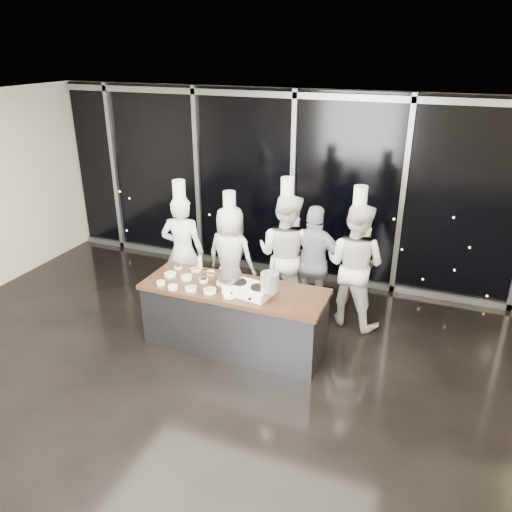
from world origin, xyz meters
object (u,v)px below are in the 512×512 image
(stock_pot, at_px, (270,282))
(chef_right, at_px, (355,264))
(guest, at_px, (314,264))
(demo_counter, at_px, (235,317))
(chef_center, at_px, (286,254))
(frying_pan, at_px, (229,277))
(chef_left, at_px, (231,256))
(chef_far_left, at_px, (183,251))
(stove, at_px, (249,289))

(stock_pot, bearing_deg, chef_right, 60.08)
(guest, distance_m, chef_right, 0.58)
(demo_counter, height_order, chef_center, chef_center)
(frying_pan, distance_m, stock_pot, 0.61)
(frying_pan, height_order, guest, guest)
(demo_counter, bearing_deg, frying_pan, -136.35)
(demo_counter, bearing_deg, guest, 56.65)
(frying_pan, bearing_deg, chef_left, 123.75)
(chef_left, bearing_deg, guest, -170.79)
(chef_far_left, distance_m, chef_right, 2.60)
(frying_pan, xyz_separation_m, chef_right, (1.39, 1.27, -0.13))
(frying_pan, height_order, chef_left, chef_left)
(stock_pot, relative_size, chef_center, 0.11)
(stove, xyz_separation_m, stock_pot, (0.30, -0.05, 0.19))
(chef_far_left, xyz_separation_m, chef_center, (1.54, 0.36, 0.04))
(stove, relative_size, chef_right, 0.31)
(guest, xyz_separation_m, chef_right, (0.58, 0.05, 0.06))
(demo_counter, distance_m, stove, 0.58)
(stock_pot, height_order, chef_far_left, chef_far_left)
(frying_pan, xyz_separation_m, chef_far_left, (-1.17, 0.86, -0.15))
(chef_right, bearing_deg, chef_left, 18.76)
(stock_pot, distance_m, chef_right, 1.61)
(frying_pan, relative_size, guest, 0.33)
(stove, bearing_deg, guest, 77.92)
(stove, distance_m, chef_right, 1.72)
(stock_pot, bearing_deg, chef_far_left, 151.22)
(frying_pan, relative_size, chef_right, 0.27)
(demo_counter, distance_m, chef_far_left, 1.54)
(guest, bearing_deg, chef_right, -174.63)
(stove, xyz_separation_m, frying_pan, (-0.29, 0.06, 0.10))
(demo_counter, xyz_separation_m, frying_pan, (-0.04, -0.04, 0.61))
(frying_pan, bearing_deg, stock_pot, -0.35)
(demo_counter, relative_size, frying_pan, 4.29)
(chef_far_left, bearing_deg, chef_left, -169.92)
(frying_pan, relative_size, stock_pot, 2.53)
(stock_pot, relative_size, chef_left, 0.12)
(demo_counter, xyz_separation_m, chef_center, (0.33, 1.18, 0.50))
(stove, bearing_deg, demo_counter, 168.41)
(chef_far_left, bearing_deg, stove, 135.69)
(chef_right, bearing_deg, demo_counter, 57.12)
(frying_pan, bearing_deg, chef_right, 52.55)
(frying_pan, xyz_separation_m, stock_pot, (0.60, -0.11, 0.09))
(stove, height_order, chef_left, chef_left)
(chef_center, bearing_deg, guest, -171.19)
(chef_right, bearing_deg, stock_pot, 74.90)
(stove, distance_m, chef_center, 1.28)
(demo_counter, relative_size, chef_right, 1.18)
(chef_far_left, distance_m, chef_left, 0.74)
(chef_far_left, distance_m, guest, 2.02)
(chef_left, relative_size, chef_right, 0.89)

